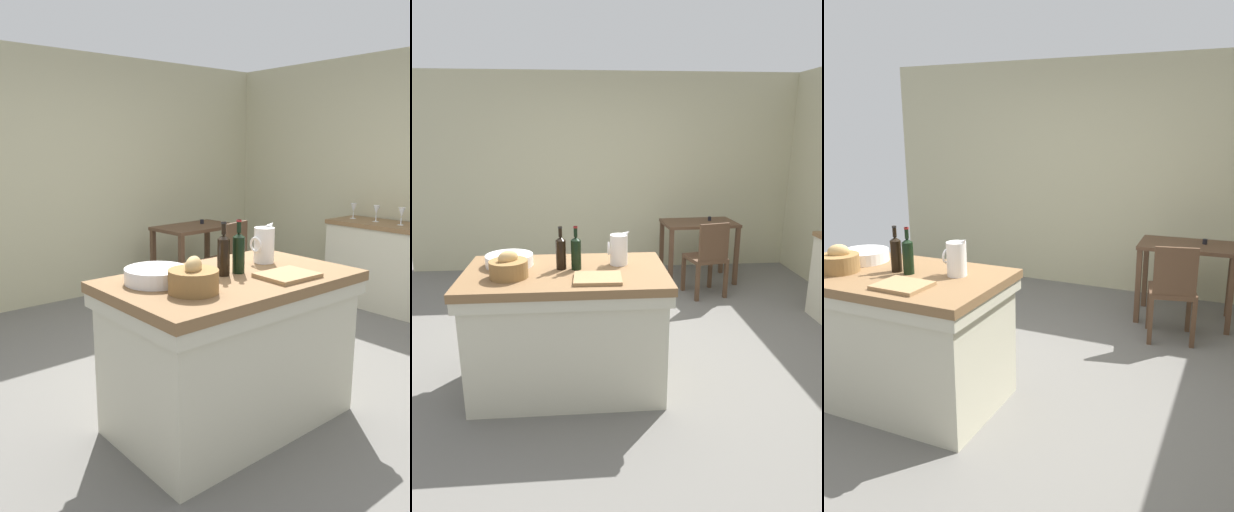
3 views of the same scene
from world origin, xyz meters
The scene contains 11 objects.
ground_plane centered at (0.00, 0.00, 0.00)m, with size 6.76×6.76×0.00m, color #66635E.
wall_back centered at (0.00, 2.60, 1.30)m, with size 5.32×0.12×2.60m, color #B7B28E.
island_table centered at (-0.47, -0.43, 0.49)m, with size 1.44×0.87×0.91m.
writing_desk centered at (1.13, 1.89, 0.64)m, with size 0.93×0.61×0.82m.
wooden_chair centered at (1.09, 1.32, 0.48)m, with size 0.48×0.48×0.89m.
pitcher centered at (-0.08, -0.31, 1.03)m, with size 0.17×0.13×0.27m.
wash_bowl centered at (-0.88, -0.27, 0.95)m, with size 0.35×0.35×0.08m, color white.
bread_basket centered at (-0.85, -0.55, 0.98)m, with size 0.26×0.26×0.19m.
cutting_board centered at (-0.25, -0.66, 0.92)m, with size 0.32×0.26×0.02m, color #99754C.
wine_bottle_dark centered at (-0.39, -0.41, 1.04)m, with size 0.07×0.07×0.31m.
wine_bottle_amber centered at (-0.50, -0.39, 1.04)m, with size 0.07×0.07×0.31m.
Camera 3 is at (1.62, -2.95, 1.85)m, focal length 34.71 mm.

